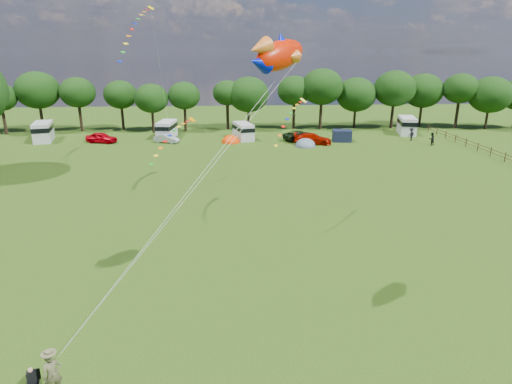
{
  "coord_description": "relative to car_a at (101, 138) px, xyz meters",
  "views": [
    {
      "loc": [
        -1.71,
        -19.01,
        12.89
      ],
      "look_at": [
        0.0,
        8.0,
        4.0
      ],
      "focal_mm": 30.0,
      "sensor_mm": 36.0,
      "label": 1
    }
  ],
  "objects": [
    {
      "name": "ground_plane",
      "position": [
        20.68,
        -45.09,
        -0.78
      ],
      "size": [
        180.0,
        180.0,
        0.0
      ],
      "primitive_type": "plane",
      "color": "black",
      "rests_on": "ground"
    },
    {
      "name": "tree_line",
      "position": [
        25.98,
        9.91,
        5.57
      ],
      "size": [
        102.98,
        10.98,
        10.27
      ],
      "color": "black",
      "rests_on": "ground"
    },
    {
      "name": "fence",
      "position": [
        52.68,
        -10.59,
        -0.08
      ],
      "size": [
        0.12,
        33.12,
        1.2
      ],
      "color": "#472D19",
      "rests_on": "ground"
    },
    {
      "name": "car_a",
      "position": [
        0.0,
        0.0,
        0.0
      ],
      "size": [
        4.98,
        2.99,
        1.55
      ],
      "primitive_type": "imported",
      "rotation": [
        0.0,
        0.0,
        1.31
      ],
      "color": "#B7000C",
      "rests_on": "ground"
    },
    {
      "name": "car_b",
      "position": [
        9.65,
        -0.65,
        -0.15
      ],
      "size": [
        3.78,
        2.49,
        1.25
      ],
      "primitive_type": "imported",
      "rotation": [
        0.0,
        0.0,
        1.21
      ],
      "color": "#9B9FA4",
      "rests_on": "ground"
    },
    {
      "name": "car_c",
      "position": [
        31.13,
        -2.94,
        0.01
      ],
      "size": [
        5.62,
        3.27,
        1.58
      ],
      "primitive_type": "imported",
      "rotation": [
        0.0,
        0.0,
        1.36
      ],
      "color": "#9D0E00",
      "rests_on": "ground"
    },
    {
      "name": "car_d",
      "position": [
        29.85,
        -0.08,
        -0.03
      ],
      "size": [
        6.0,
        4.19,
        1.5
      ],
      "primitive_type": "imported",
      "rotation": [
        0.0,
        0.0,
        1.91
      ],
      "color": "black",
      "rests_on": "ground"
    },
    {
      "name": "campervan_a",
      "position": [
        -9.11,
        1.99,
        0.74
      ],
      "size": [
        3.81,
        6.17,
        2.81
      ],
      "rotation": [
        0.0,
        0.0,
        1.82
      ],
      "color": "#BBBBBD",
      "rests_on": "ground"
    },
    {
      "name": "campervan_b",
      "position": [
        9.21,
        3.29,
        0.64
      ],
      "size": [
        2.87,
        5.58,
        2.63
      ],
      "rotation": [
        0.0,
        0.0,
        1.46
      ],
      "color": "silver",
      "rests_on": "ground"
    },
    {
      "name": "campervan_c",
      "position": [
        21.16,
        1.36,
        0.56
      ],
      "size": [
        3.36,
        5.47,
        2.49
      ],
      "rotation": [
        0.0,
        0.0,
        1.82
      ],
      "color": "silver",
      "rests_on": "ground"
    },
    {
      "name": "campervan_d",
      "position": [
        48.14,
        4.31,
        0.71
      ],
      "size": [
        3.66,
        6.05,
        2.77
      ],
      "rotation": [
        0.0,
        0.0,
        1.33
      ],
      "color": "silver",
      "rests_on": "ground"
    },
    {
      "name": "tent_orange",
      "position": [
        19.16,
        -0.89,
        -0.76
      ],
      "size": [
        2.78,
        3.04,
        2.17
      ],
      "color": "#F43700",
      "rests_on": "ground"
    },
    {
      "name": "tent_greyblue",
      "position": [
        29.84,
        -4.4,
        -0.76
      ],
      "size": [
        3.04,
        3.33,
        2.26
      ],
      "color": "slate",
      "rests_on": "ground"
    },
    {
      "name": "awning_navy",
      "position": [
        35.93,
        -1.19,
        0.08
      ],
      "size": [
        3.01,
        2.57,
        1.71
      ],
      "primitive_type": "cube",
      "rotation": [
        0.0,
        0.0,
        -0.14
      ],
      "color": "black",
      "rests_on": "ground"
    },
    {
      "name": "kite_flyer",
      "position": [
        11.93,
        -50.09,
        0.2
      ],
      "size": [
        0.85,
        0.79,
        1.94
      ],
      "primitive_type": "imported",
      "rotation": [
        0.0,
        0.0,
        0.63
      ],
      "color": "brown",
      "rests_on": "ground"
    },
    {
      "name": "camp_chair",
      "position": [
        11.02,
        -49.84,
        -0.09
      ],
      "size": [
        0.57,
        0.58,
        1.16
      ],
      "rotation": [
        0.0,
        0.0,
        0.27
      ],
      "color": "#99999E",
      "rests_on": "ground"
    },
    {
      "name": "fish_kite",
      "position": [
        21.05,
        -44.9,
        11.98
      ],
      "size": [
        3.2,
        3.16,
        1.9
      ],
      "rotation": [
        0.0,
        -0.21,
        0.77
      ],
      "color": "red",
      "rests_on": "ground"
    },
    {
      "name": "streamer_kite_a",
      "position": [
        9.57,
        -15.2,
        14.84
      ],
      "size": [
        3.34,
        5.68,
        5.79
      ],
      "rotation": [
        0.0,
        0.0,
        1.03
      ],
      "color": "#E8D200",
      "rests_on": "ground"
    },
    {
      "name": "streamer_kite_b",
      "position": [
        13.73,
        -22.23,
        4.53
      ],
      "size": [
        4.27,
        4.78,
        3.83
      ],
      "rotation": [
        0.0,
        0.0,
        1.08
      ],
      "color": "orange",
      "rests_on": "ground"
    },
    {
      "name": "streamer_kite_c",
      "position": [
        23.59,
        -33.29,
        7.88
      ],
      "size": [
        3.03,
        4.9,
        2.77
      ],
      "rotation": [
        0.0,
        0.0,
        1.05
      ],
      "color": "yellow",
      "rests_on": "ground"
    },
    {
      "name": "walker_a",
      "position": [
        48.12,
        -4.86,
        0.16
      ],
      "size": [
        1.06,
        0.89,
        1.88
      ],
      "primitive_type": "imported",
      "rotation": [
        0.0,
        0.0,
        3.56
      ],
      "color": "black",
      "rests_on": "ground"
    },
    {
      "name": "walker_b",
      "position": [
        46.62,
        -1.23,
        0.19
      ],
      "size": [
        1.36,
        1.16,
        1.93
      ],
      "primitive_type": "imported",
      "rotation": [
        0.0,
        0.0,
        3.71
      ],
      "color": "black",
      "rests_on": "ground"
    }
  ]
}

